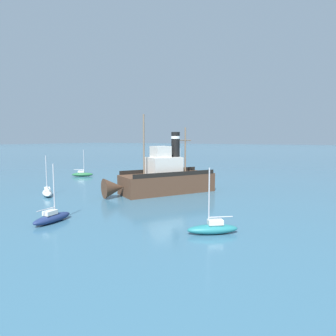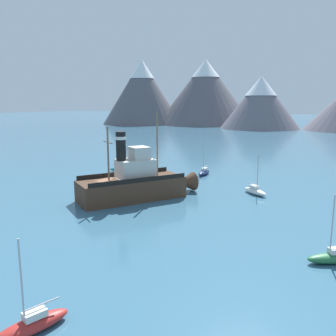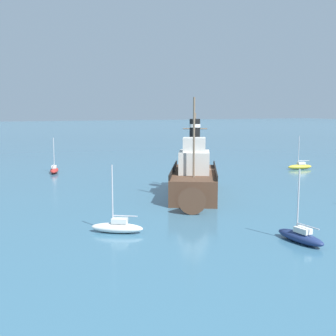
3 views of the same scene
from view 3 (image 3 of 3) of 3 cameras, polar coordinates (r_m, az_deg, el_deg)
name	(u,v)px [view 3 (image 3 of 3)]	position (r m, az deg, el deg)	size (l,w,h in m)	color
ground_plane	(198,191)	(45.98, 4.12, -3.08)	(600.00, 600.00, 0.00)	#38667F
old_tugboat	(194,179)	(42.69, 3.55, -1.43)	(10.21, 14.13, 9.90)	#4C3323
sailboat_red	(54,170)	(60.70, -15.15, -0.25)	(2.08, 3.96, 4.90)	#B22823
sailboat_yellow	(300,166)	(65.36, 17.44, 0.23)	(3.95, 1.92, 4.90)	gold
sailboat_navy	(300,236)	(29.57, 17.49, -8.80)	(1.37, 3.87, 4.90)	navy
sailboat_white	(117,227)	(30.61, -6.90, -7.91)	(3.75, 3.06, 4.90)	white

